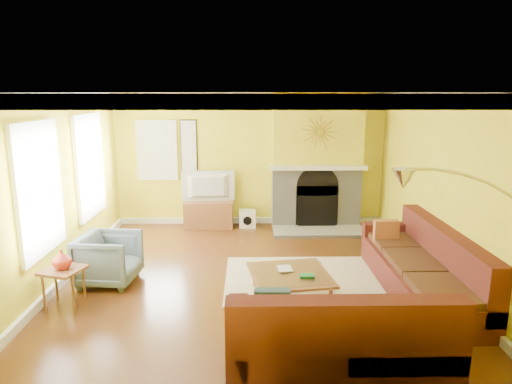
{
  "coord_description": "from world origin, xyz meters",
  "views": [
    {
      "loc": [
        -0.04,
        -6.32,
        2.71
      ],
      "look_at": [
        0.08,
        0.4,
        1.23
      ],
      "focal_mm": 32.0,
      "sensor_mm": 36.0,
      "label": 1
    }
  ],
  "objects_px": {
    "coffee_table": "(290,287)",
    "media_console": "(209,214)",
    "side_table": "(64,287)",
    "sectional_sofa": "(350,273)",
    "armchair": "(109,259)",
    "arc_lamp": "(475,293)"
  },
  "relations": [
    {
      "from": "coffee_table",
      "to": "media_console",
      "type": "bearing_deg",
      "value": 111.49
    },
    {
      "from": "side_table",
      "to": "sectional_sofa",
      "type": "bearing_deg",
      "value": -1.1
    },
    {
      "from": "side_table",
      "to": "media_console",
      "type": "bearing_deg",
      "value": 66.0
    },
    {
      "from": "sectional_sofa",
      "to": "coffee_table",
      "type": "relative_size",
      "value": 3.58
    },
    {
      "from": "sectional_sofa",
      "to": "media_console",
      "type": "distance_m",
      "value": 4.15
    },
    {
      "from": "armchair",
      "to": "coffee_table",
      "type": "bearing_deg",
      "value": -98.27
    },
    {
      "from": "arc_lamp",
      "to": "side_table",
      "type": "bearing_deg",
      "value": 155.12
    },
    {
      "from": "side_table",
      "to": "arc_lamp",
      "type": "bearing_deg",
      "value": -24.88
    },
    {
      "from": "armchair",
      "to": "side_table",
      "type": "bearing_deg",
      "value": 160.0
    },
    {
      "from": "sectional_sofa",
      "to": "coffee_table",
      "type": "bearing_deg",
      "value": 169.04
    },
    {
      "from": "armchair",
      "to": "arc_lamp",
      "type": "distance_m",
      "value": 4.81
    },
    {
      "from": "armchair",
      "to": "side_table",
      "type": "distance_m",
      "value": 0.82
    },
    {
      "from": "sectional_sofa",
      "to": "coffee_table",
      "type": "height_order",
      "value": "sectional_sofa"
    },
    {
      "from": "sectional_sofa",
      "to": "side_table",
      "type": "xyz_separation_m",
      "value": [
        -3.66,
        0.07,
        -0.2
      ]
    },
    {
      "from": "armchair",
      "to": "arc_lamp",
      "type": "bearing_deg",
      "value": -118.58
    },
    {
      "from": "media_console",
      "to": "arc_lamp",
      "type": "relative_size",
      "value": 0.47
    },
    {
      "from": "media_console",
      "to": "side_table",
      "type": "relative_size",
      "value": 1.94
    },
    {
      "from": "armchair",
      "to": "side_table",
      "type": "height_order",
      "value": "armchair"
    },
    {
      "from": "armchair",
      "to": "arc_lamp",
      "type": "relative_size",
      "value": 0.38
    },
    {
      "from": "side_table",
      "to": "arc_lamp",
      "type": "distance_m",
      "value": 4.78
    },
    {
      "from": "sectional_sofa",
      "to": "armchair",
      "type": "distance_m",
      "value": 3.4
    },
    {
      "from": "sectional_sofa",
      "to": "armchair",
      "type": "xyz_separation_m",
      "value": [
        -3.3,
        0.8,
        -0.08
      ]
    }
  ]
}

